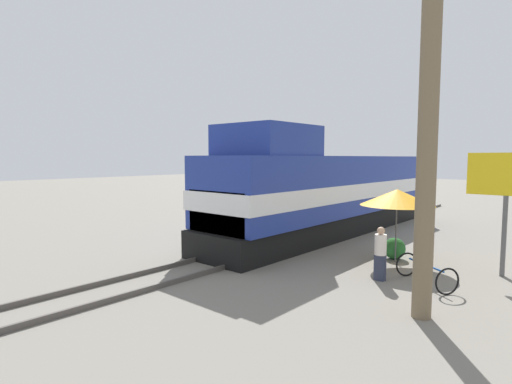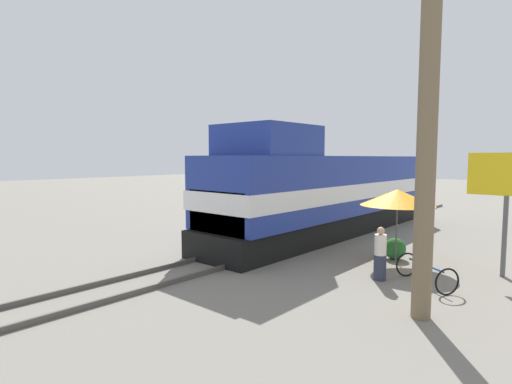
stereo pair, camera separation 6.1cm
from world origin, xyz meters
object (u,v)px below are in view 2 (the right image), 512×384
billboard_sign (507,183)px  vendor_umbrella (397,197)px  utility_pole (430,54)px  bicycle (425,272)px  locomotive (324,192)px  person_bystander (380,252)px

billboard_sign → vendor_umbrella: bearing=-170.7°
utility_pole → billboard_sign: bearing=81.0°
bicycle → locomotive: bearing=-91.5°
bicycle → vendor_umbrella: bearing=-104.7°
person_bystander → vendor_umbrella: bearing=101.6°
vendor_umbrella → bicycle: 3.11m
utility_pole → vendor_umbrella: utility_pole is taller
locomotive → utility_pole: size_ratio=1.33×
locomotive → person_bystander: locomotive is taller
vendor_umbrella → person_bystander: vendor_umbrella is taller
locomotive → billboard_sign: 7.90m
locomotive → billboard_sign: size_ratio=4.06×
locomotive → bicycle: (6.11, -4.47, -1.62)m
person_bystander → bicycle: size_ratio=0.84×
locomotive → billboard_sign: (7.58, -2.07, 0.84)m
utility_pole → vendor_umbrella: size_ratio=4.54×
vendor_umbrella → person_bystander: (0.48, -2.32, -1.39)m
locomotive → vendor_umbrella: size_ratio=6.03×
billboard_sign → person_bystander: bearing=-132.7°
vendor_umbrella → billboard_sign: (3.09, 0.51, 0.60)m
billboard_sign → bicycle: (-1.47, -2.40, -2.46)m
vendor_umbrella → person_bystander: size_ratio=1.59×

